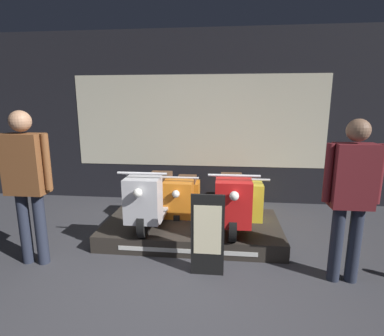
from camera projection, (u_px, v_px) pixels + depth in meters
ground_plane at (169, 303)px, 2.87m from camera, size 30.00×30.00×0.00m
shop_wall_back at (198, 119)px, 5.65m from camera, size 8.57×0.09×3.20m
display_platform at (192, 229)px, 4.30m from camera, size 2.47×1.29×0.22m
scooter_display_left at (153, 197)px, 4.27m from camera, size 0.62×1.54×0.84m
scooter_display_right at (232, 200)px, 4.15m from camera, size 0.62×1.54×0.84m
scooter_backrow_0 at (183, 197)px, 4.98m from camera, size 0.62×1.54×0.84m
scooter_backrow_1 at (244, 199)px, 4.88m from camera, size 0.62×1.54×0.84m
person_left_browsing at (27, 175)px, 3.39m from camera, size 0.60×0.25×1.81m
person_right_browsing at (351, 190)px, 3.04m from camera, size 0.57×0.23×1.74m
price_sign_board at (208, 235)px, 3.27m from camera, size 0.37×0.04×0.93m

